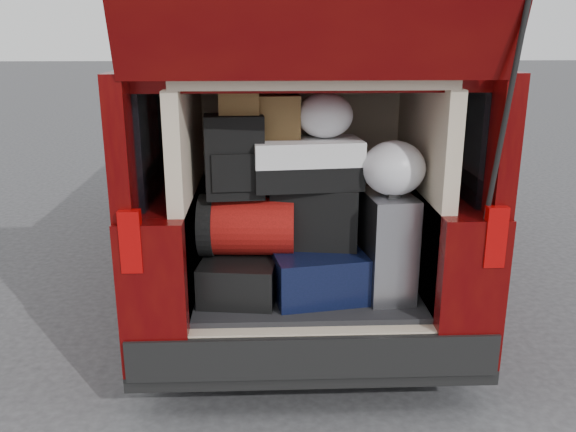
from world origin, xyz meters
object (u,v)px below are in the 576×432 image
(silver_roller, at_px, (387,245))
(twotone_duffel, at_px, (307,163))
(navy_hardshell, at_px, (313,268))
(red_duffel, at_px, (247,224))
(black_soft_case, at_px, (315,215))
(backpack, at_px, (235,157))
(black_hardshell, at_px, (242,273))

(silver_roller, relative_size, twotone_duffel, 1.00)
(navy_hardshell, bearing_deg, red_duffel, 169.73)
(silver_roller, height_order, twotone_duffel, twotone_duffel)
(black_soft_case, relative_size, backpack, 1.08)
(twotone_duffel, bearing_deg, black_hardshell, 178.34)
(navy_hardshell, xyz_separation_m, silver_roller, (0.39, -0.09, 0.16))
(backpack, bearing_deg, silver_roller, -8.13)
(red_duffel, bearing_deg, twotone_duffel, 4.11)
(navy_hardshell, distance_m, backpack, 0.77)
(silver_roller, xyz_separation_m, black_soft_case, (-0.39, 0.12, 0.14))
(black_soft_case, xyz_separation_m, twotone_duffel, (-0.05, -0.03, 0.30))
(red_duffel, distance_m, black_soft_case, 0.38)
(red_duffel, height_order, twotone_duffel, twotone_duffel)
(navy_hardshell, bearing_deg, black_soft_case, 67.33)
(black_hardshell, distance_m, navy_hardshell, 0.41)
(navy_hardshell, bearing_deg, black_hardshell, 173.06)
(backpack, bearing_deg, twotone_duffel, 1.55)
(black_hardshell, distance_m, red_duffel, 0.28)
(black_hardshell, distance_m, black_soft_case, 0.52)
(black_hardshell, xyz_separation_m, twotone_duffel, (0.36, 0.03, 0.62))
(silver_roller, height_order, red_duffel, silver_roller)
(black_soft_case, bearing_deg, twotone_duffel, -144.17)
(silver_roller, distance_m, twotone_duffel, 0.63)
(black_soft_case, bearing_deg, silver_roller, -9.30)
(navy_hardshell, xyz_separation_m, twotone_duffel, (-0.04, 0.01, 0.60))
(twotone_duffel, bearing_deg, backpack, -179.96)
(navy_hardshell, bearing_deg, silver_roller, -21.82)
(navy_hardshell, relative_size, twotone_duffel, 1.03)
(red_duffel, height_order, black_soft_case, black_soft_case)
(twotone_duffel, bearing_deg, silver_roller, -17.99)
(black_soft_case, distance_m, backpack, 0.56)
(black_soft_case, height_order, twotone_duffel, twotone_duffel)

